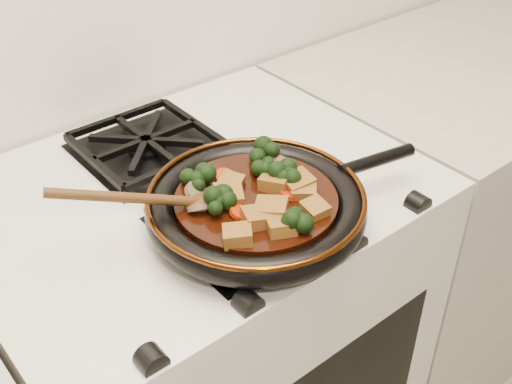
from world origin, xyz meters
TOP-DOWN VIEW (x-y plane):
  - stove at (0.00, 1.69)m, footprint 0.76×0.60m
  - burner_grate_front at (0.00, 1.55)m, footprint 0.23×0.23m
  - burner_grate_back at (0.00, 1.83)m, footprint 0.23×0.23m
  - skillet at (0.01, 1.53)m, footprint 0.46×0.33m
  - braising_sauce at (0.01, 1.53)m, footprint 0.24×0.24m
  - tofu_cube_0 at (-0.07, 1.47)m, footprint 0.05×0.05m
  - tofu_cube_1 at (-0.00, 1.58)m, footprint 0.05×0.05m
  - tofu_cube_2 at (0.07, 1.49)m, footprint 0.05×0.05m
  - tofu_cube_3 at (-0.02, 1.55)m, footprint 0.06×0.06m
  - tofu_cube_4 at (0.05, 1.53)m, footprint 0.06×0.06m
  - tofu_cube_5 at (-0.01, 1.45)m, footprint 0.05×0.05m
  - tofu_cube_6 at (-0.02, 1.48)m, footprint 0.05×0.05m
  - tofu_cube_7 at (0.09, 1.60)m, footprint 0.05×0.04m
  - tofu_cube_8 at (0.08, 1.51)m, footprint 0.05×0.05m
  - tofu_cube_9 at (0.00, 1.49)m, footprint 0.06×0.06m
  - tofu_cube_10 at (0.05, 1.45)m, footprint 0.04×0.04m
  - broccoli_floret_0 at (-0.03, 1.61)m, footprint 0.08×0.08m
  - broccoli_floret_1 at (0.07, 1.53)m, footprint 0.08×0.08m
  - broccoli_floret_2 at (0.00, 1.44)m, footprint 0.07×0.08m
  - broccoli_floret_3 at (-0.05, 1.54)m, footprint 0.09×0.09m
  - broccoli_floret_4 at (0.08, 1.60)m, footprint 0.08×0.08m
  - broccoli_floret_5 at (0.06, 1.57)m, footprint 0.07×0.06m
  - carrot_coin_0 at (-0.06, 1.48)m, footprint 0.03×0.03m
  - carrot_coin_1 at (-0.03, 1.51)m, footprint 0.03×0.03m
  - carrot_coin_2 at (0.05, 1.50)m, footprint 0.03×0.03m
  - carrot_coin_3 at (0.00, 1.60)m, footprint 0.03×0.03m
  - mushroom_slice_0 at (0.09, 1.58)m, footprint 0.04×0.04m
  - mushroom_slice_1 at (-0.07, 1.56)m, footprint 0.04×0.04m
  - mushroom_slice_2 at (0.10, 1.56)m, footprint 0.05×0.05m
  - mushroom_slice_3 at (-0.05, 1.59)m, footprint 0.05×0.05m
  - wooden_spoon at (-0.11, 1.59)m, footprint 0.14×0.08m

SIDE VIEW (x-z plane):
  - stove at x=0.00m, z-range 0.00..0.90m
  - burner_grate_front at x=0.00m, z-range 0.90..0.93m
  - burner_grate_back at x=0.00m, z-range 0.90..0.93m
  - skillet at x=0.01m, z-range 0.92..0.97m
  - braising_sauce at x=0.01m, z-range 0.94..0.96m
  - carrot_coin_0 at x=-0.06m, z-range 0.96..0.97m
  - carrot_coin_1 at x=-0.03m, z-range 0.95..0.98m
  - carrot_coin_2 at x=0.05m, z-range 0.96..0.97m
  - carrot_coin_3 at x=0.00m, z-range 0.96..0.97m
  - mushroom_slice_0 at x=0.09m, z-range 0.95..0.98m
  - mushroom_slice_1 at x=-0.07m, z-range 0.95..0.98m
  - mushroom_slice_2 at x=0.10m, z-range 0.95..0.98m
  - mushroom_slice_3 at x=-0.05m, z-range 0.95..0.98m
  - tofu_cube_1 at x=0.00m, z-range 0.95..0.98m
  - tofu_cube_2 at x=0.07m, z-range 0.96..0.98m
  - tofu_cube_10 at x=0.05m, z-range 0.95..0.98m
  - tofu_cube_7 at x=0.09m, z-range 0.96..0.98m
  - tofu_cube_5 at x=-0.01m, z-range 0.95..0.98m
  - tofu_cube_0 at x=-0.07m, z-range 0.95..0.98m
  - tofu_cube_6 at x=-0.02m, z-range 0.95..0.98m
  - tofu_cube_3 at x=-0.02m, z-range 0.95..0.98m
  - tofu_cube_9 at x=0.00m, z-range 0.95..0.98m
  - broccoli_floret_5 at x=0.06m, z-range 0.94..1.00m
  - tofu_cube_8 at x=0.08m, z-range 0.95..0.98m
  - tofu_cube_4 at x=0.05m, z-range 0.95..0.98m
  - broccoli_floret_2 at x=0.00m, z-range 0.94..1.00m
  - broccoli_floret_0 at x=-0.03m, z-range 0.94..1.00m
  - broccoli_floret_4 at x=0.08m, z-range 0.94..1.01m
  - broccoli_floret_1 at x=0.07m, z-range 0.93..1.01m
  - broccoli_floret_3 at x=-0.05m, z-range 0.94..1.01m
  - wooden_spoon at x=-0.11m, z-range 0.87..1.09m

